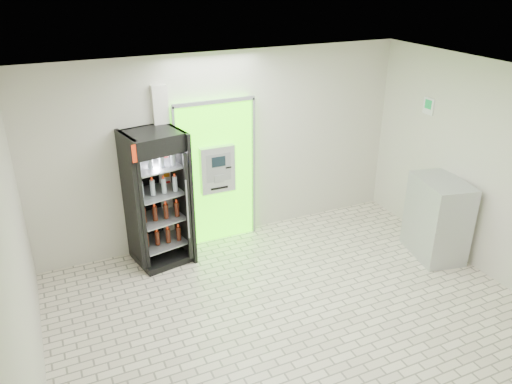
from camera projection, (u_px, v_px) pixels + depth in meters
ground at (299, 320)px, 6.36m from camera, size 6.00×6.00×0.00m
room_shell at (304, 188)px, 5.59m from camera, size 6.00×6.00×6.00m
atm_assembly at (216, 172)px, 7.80m from camera, size 1.30×0.24×2.33m
pillar at (166, 171)px, 7.48m from camera, size 0.22×0.11×2.60m
beverage_cooler at (158, 201)px, 7.29m from camera, size 0.89×0.84×2.04m
steel_cabinet at (437, 218)px, 7.56m from camera, size 0.81×1.04×1.24m
exit_sign at (429, 106)px, 7.76m from camera, size 0.02×0.22×0.26m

